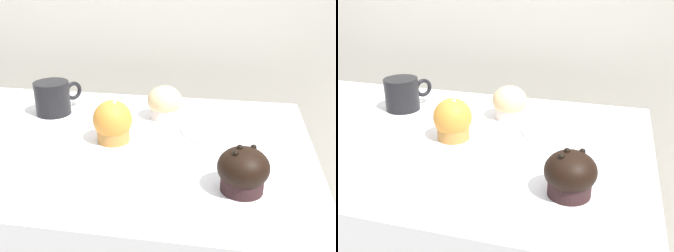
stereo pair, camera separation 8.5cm
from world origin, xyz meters
The scene contains 6 objects.
wall_back centered at (0.00, 0.60, 0.90)m, with size 3.20×0.10×1.80m, color beige.
muffin_front_center centered at (0.15, 0.16, 0.93)m, with size 0.09×0.09×0.08m.
muffin_back_left centered at (0.34, -0.16, 0.93)m, with size 0.09×0.09×0.09m.
muffin_back_right centered at (0.06, 0.00, 0.93)m, with size 0.09×0.09×0.10m.
coffee_cup centered at (-0.14, 0.14, 0.93)m, with size 0.10×0.12×0.09m.
serving_plate centered at (0.30, 0.10, 0.89)m, with size 0.21×0.21×0.01m.
Camera 1 is at (0.32, -0.77, 1.27)m, focal length 42.00 mm.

